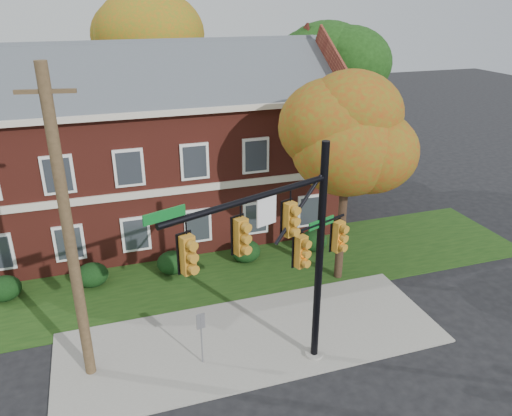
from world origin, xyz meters
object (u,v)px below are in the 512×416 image
object	(u,v)px
hedge_far_left	(4,289)
hedge_center	(172,263)
apartment_building	(150,138)
tree_near_right	(355,133)
hedge_right	(246,251)
tree_far_rear	(150,45)
sign_post	(201,331)
utility_pole	(69,236)
hedge_far_right	(313,241)
hedge_left	(92,275)
tree_right_rear	(345,64)
traffic_signal	(287,246)

from	to	relation	value
hedge_far_left	hedge_center	bearing A→B (deg)	0.00
apartment_building	tree_near_right	distance (m)	10.97
hedge_right	tree_far_rear	bearing A→B (deg)	99.36
hedge_far_left	sign_post	distance (m)	9.53
hedge_right	tree_far_rear	size ratio (longest dim) A/B	0.12
hedge_far_left	utility_pole	bearing A→B (deg)	-60.22
hedge_center	hedge_far_right	distance (m)	7.00
hedge_left	hedge_right	xyz separation A→B (m)	(7.00, 0.00, 0.00)
hedge_far_left	tree_near_right	bearing A→B (deg)	-11.27
utility_pole	apartment_building	bearing A→B (deg)	81.49
apartment_building	hedge_left	xyz separation A→B (m)	(-3.50, -5.25, -4.46)
tree_near_right	utility_pole	bearing A→B (deg)	-165.14
hedge_right	sign_post	size ratio (longest dim) A/B	0.68
hedge_center	apartment_building	bearing A→B (deg)	90.00
hedge_center	hedge_left	bearing A→B (deg)	180.00
hedge_left	hedge_right	distance (m)	7.00
hedge_center	sign_post	world-z (taller)	sign_post
hedge_left	hedge_far_right	distance (m)	10.50
tree_right_rear	hedge_center	bearing A→B (deg)	-151.63
hedge_far_right	tree_near_right	bearing A→B (deg)	-85.48
apartment_building	sign_post	size ratio (longest dim) A/B	9.13
hedge_far_right	sign_post	distance (m)	9.61
utility_pole	tree_right_rear	bearing A→B (deg)	48.42
hedge_left	sign_post	bearing A→B (deg)	-61.92
hedge_far_left	hedge_right	world-z (taller)	same
hedge_far_left	tree_far_rear	size ratio (longest dim) A/B	0.12
hedge_right	tree_near_right	bearing A→B (deg)	-37.28
tree_far_rear	sign_post	xyz separation A→B (m)	(-1.39, -19.56, -7.45)
hedge_far_left	tree_right_rear	size ratio (longest dim) A/B	0.13
hedge_center	hedge_right	distance (m)	3.50
hedge_left	tree_right_rear	bearing A→B (deg)	22.42
tree_far_rear	hedge_right	bearing A→B (deg)	-80.64
tree_near_right	hedge_right	bearing A→B (deg)	142.72
hedge_center	hedge_right	xyz separation A→B (m)	(3.50, 0.00, 0.00)
tree_right_rear	sign_post	bearing A→B (deg)	-132.11
hedge_far_left	hedge_left	size ratio (longest dim) A/B	1.00
hedge_center	tree_right_rear	size ratio (longest dim) A/B	0.13
hedge_far_left	traffic_signal	distance (m)	12.98
tree_right_rear	utility_pole	world-z (taller)	tree_right_rear
tree_far_rear	tree_right_rear	bearing A→B (deg)	-35.00
hedge_left	tree_right_rear	world-z (taller)	tree_right_rear
hedge_center	hedge_far_right	bearing A→B (deg)	0.00
hedge_far_left	tree_near_right	world-z (taller)	tree_near_right
hedge_far_right	tree_far_rear	size ratio (longest dim) A/B	0.12
sign_post	hedge_far_left	bearing A→B (deg)	126.68
apartment_building	hedge_center	distance (m)	6.89
utility_pole	sign_post	world-z (taller)	utility_pole
hedge_right	tree_right_rear	bearing A→B (deg)	38.02
hedge_far_left	utility_pole	world-z (taller)	utility_pole
tree_far_rear	utility_pole	bearing A→B (deg)	-105.03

